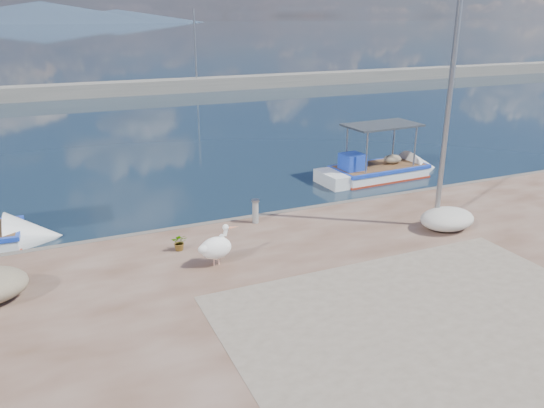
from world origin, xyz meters
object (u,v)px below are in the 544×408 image
Objects in this scene: boat_right at (378,173)px; bollard_near at (255,210)px; lamp_post at (446,124)px; pelican at (217,247)px.

boat_right is 8.56m from bollard_near.
boat_right is 0.85× the size of lamp_post.
lamp_post is at bearing -112.31° from boat_right.
lamp_post is 8.80× the size of bollard_near.
pelican is 7.82m from lamp_post.
bollard_near is at bearing 41.35° from pelican.
bollard_near is (2.12, 2.46, -0.09)m from pelican.
pelican is at bearing -130.76° from bollard_near.
boat_right is at bearing 25.99° from pelican.
pelican is 1.47× the size of bollard_near.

